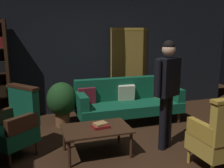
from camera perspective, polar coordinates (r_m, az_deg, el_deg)
name	(u,v)px	position (r m, az deg, el deg)	size (l,w,h in m)	color
ground_plane	(129,157)	(3.94, 3.71, -16.02)	(10.00, 10.00, 0.00)	#331E11
back_wall	(90,50)	(5.84, -5.00, 7.51)	(7.20, 0.10, 2.80)	black
folding_screen	(141,66)	(6.23, 6.39, 3.92)	(1.70, 0.45, 1.90)	olive
velvet_couch	(128,100)	(5.22, 3.56, -3.55)	(2.12, 0.78, 0.88)	#382114
coffee_table	(96,131)	(3.88, -3.49, -10.38)	(1.00, 0.64, 0.42)	#382114
armchair_gilt_accent	(219,136)	(3.68, 22.85, -10.60)	(0.61, 0.60, 1.04)	#B78E33
armchair_wing_left	(16,124)	(4.06, -20.67, -8.35)	(0.81, 0.81, 1.04)	#382114
standing_figure	(167,85)	(3.97, 12.19, -0.24)	(0.54, 0.37, 1.70)	black
potted_plant	(62,101)	(5.05, -11.13, -3.72)	(0.57, 0.57, 0.87)	brown
book_red_leather	(101,126)	(3.86, -2.58, -9.38)	(0.24, 0.19, 0.04)	maroon
book_tan_leather	(100,124)	(3.85, -2.58, -8.85)	(0.18, 0.15, 0.03)	#9E7A47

